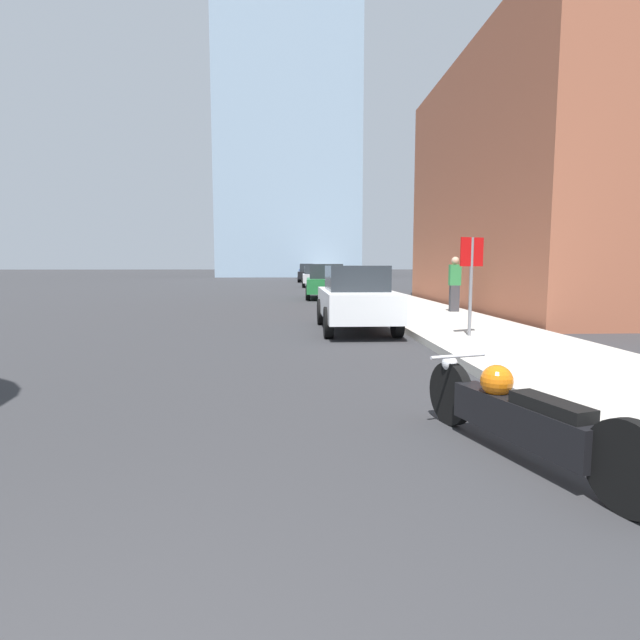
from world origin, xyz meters
name	(u,v)px	position (x,y,z in m)	size (l,w,h in m)	color
sidewalk	(345,284)	(5.19, 40.00, 0.07)	(3.14, 240.00, 0.15)	#B2ADA3
brick_storefront	(587,185)	(11.78, 17.41, 4.58)	(9.63, 13.52, 9.16)	#9E563D
distant_tower	(288,55)	(0.32, 77.09, 32.67)	(19.95, 19.95, 65.33)	#8CA5BC
motorcycle	(517,415)	(2.84, 3.15, 0.38)	(0.98, 2.57, 0.75)	black
parked_car_white	(356,298)	(2.51, 11.57, 0.83)	(1.79, 4.25, 1.63)	silver
parked_car_green	(326,282)	(2.54, 23.78, 0.84)	(2.08, 4.42, 1.70)	#1E6B33
parked_car_silver	(314,276)	(2.53, 36.97, 0.82)	(1.92, 4.31, 1.61)	#BCBCC1
parked_car_black	(308,273)	(2.34, 48.16, 0.86)	(2.04, 4.16, 1.76)	black
parked_car_blue	(307,271)	(2.56, 60.99, 0.91)	(1.97, 4.61, 1.83)	#1E3899
stop_sign	(471,269)	(4.68, 9.46, 1.56)	(0.57, 0.26, 2.06)	slate
pedestrian	(455,283)	(6.13, 14.96, 1.06)	(0.36, 0.25, 1.76)	#38383D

